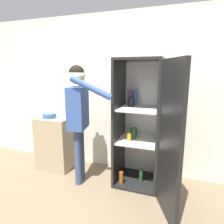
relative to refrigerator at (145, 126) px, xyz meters
The scene contains 6 objects.
ground_plane 1.14m from the refrigerator, 129.56° to the right, with size 12.00×12.00×0.00m, color #7A664C.
wall_back 0.73m from the refrigerator, 134.35° to the left, with size 7.00×0.06×2.55m.
refrigerator is the anchor object (origin of this frame).
person 0.97m from the refrigerator, 167.48° to the right, with size 0.71×0.51×1.74m.
counter 1.61m from the refrigerator, behind, with size 0.57×0.55×0.89m.
bowl 1.60m from the refrigerator, behind, with size 0.22×0.22×0.07m.
Camera 1 is at (0.90, -2.13, 1.67)m, focal length 32.00 mm.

